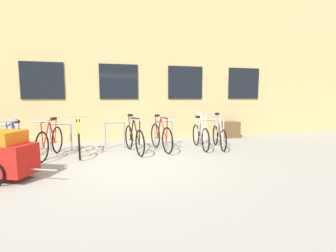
{
  "coord_description": "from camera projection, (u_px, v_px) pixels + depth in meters",
  "views": [
    {
      "loc": [
        -0.52,
        -5.59,
        1.54
      ],
      "look_at": [
        1.34,
        1.6,
        0.66
      ],
      "focal_mm": 26.53,
      "sensor_mm": 36.0,
      "label": 1
    }
  ],
  "objects": [
    {
      "name": "bicycle_red",
      "position": [
        50.0,
        141.0,
        6.37
      ],
      "size": [
        0.47,
        1.7,
        1.01
      ],
      "color": "black",
      "rests_on": "ground"
    },
    {
      "name": "planter_box",
      "position": [
        229.0,
        130.0,
        9.39
      ],
      "size": [
        0.7,
        0.44,
        0.6
      ],
      "primitive_type": "cube",
      "color": "brown",
      "rests_on": "ground"
    },
    {
      "name": "bicycle_blue",
      "position": [
        15.0,
        143.0,
        6.26
      ],
      "size": [
        0.44,
        1.74,
        1.01
      ],
      "color": "black",
      "rests_on": "ground"
    },
    {
      "name": "ground_plane",
      "position": [
        129.0,
        164.0,
        5.68
      ],
      "size": [
        42.0,
        42.0,
        0.0
      ],
      "primitive_type": "plane",
      "color": "gray"
    },
    {
      "name": "storefront_building",
      "position": [
        115.0,
        64.0,
        11.08
      ],
      "size": [
        28.0,
        5.61,
        6.01
      ],
      "color": "tan",
      "rests_on": "ground"
    },
    {
      "name": "bicycle_yellow",
      "position": [
        79.0,
        141.0,
        6.57
      ],
      "size": [
        0.44,
        1.64,
        1.09
      ],
      "color": "black",
      "rests_on": "ground"
    },
    {
      "name": "bicycle_maroon",
      "position": [
        161.0,
        136.0,
        7.18
      ],
      "size": [
        0.44,
        1.68,
        1.04
      ],
      "color": "black",
      "rests_on": "ground"
    },
    {
      "name": "bicycle_black",
      "position": [
        134.0,
        138.0,
        6.89
      ],
      "size": [
        0.48,
        1.73,
        1.06
      ],
      "color": "black",
      "rests_on": "ground"
    },
    {
      "name": "bicycle_white",
      "position": [
        200.0,
        135.0,
        7.44
      ],
      "size": [
        0.44,
        1.68,
        1.1
      ],
      "color": "black",
      "rests_on": "ground"
    },
    {
      "name": "bike_rack",
      "position": [
        115.0,
        132.0,
        7.39
      ],
      "size": [
        6.61,
        0.05,
        0.8
      ],
      "color": "gray",
      "rests_on": "ground"
    },
    {
      "name": "bike_trailer",
      "position": [
        6.0,
        155.0,
        4.57
      ],
      "size": [
        1.45,
        0.91,
        0.94
      ],
      "color": "red",
      "rests_on": "ground"
    },
    {
      "name": "bicycle_silver",
      "position": [
        219.0,
        135.0,
        7.51
      ],
      "size": [
        0.51,
        1.62,
        1.06
      ],
      "color": "black",
      "rests_on": "ground"
    }
  ]
}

